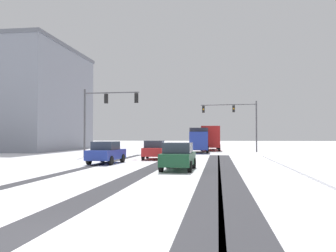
# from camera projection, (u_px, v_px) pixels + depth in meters

# --- Properties ---
(ground_plane) EXTENTS (300.00, 300.00, 0.00)m
(ground_plane) POSITION_uv_depth(u_px,v_px,m) (18.00, 239.00, 6.95)
(ground_plane) COLOR white
(wheel_track_left_lane) EXTENTS (1.16, 33.19, 0.01)m
(wheel_track_left_lane) POSITION_uv_depth(u_px,v_px,m) (150.00, 169.00, 21.93)
(wheel_track_left_lane) COLOR #38383D
(wheel_track_left_lane) RESTS_ON ground
(wheel_track_right_lane) EXTENTS (1.13, 33.19, 0.01)m
(wheel_track_right_lane) POSITION_uv_depth(u_px,v_px,m) (228.00, 170.00, 21.28)
(wheel_track_right_lane) COLOR #38383D
(wheel_track_right_lane) RESTS_ON ground
(wheel_track_center) EXTENTS (0.73, 33.19, 0.01)m
(wheel_track_center) POSITION_uv_depth(u_px,v_px,m) (84.00, 168.00, 22.51)
(wheel_track_center) COLOR #38383D
(wheel_track_center) RESTS_ON ground
(wheel_track_oncoming) EXTENTS (0.99, 33.19, 0.01)m
(wheel_track_oncoming) POSITION_uv_depth(u_px,v_px,m) (212.00, 170.00, 21.41)
(wheel_track_oncoming) COLOR #38383D
(wheel_track_oncoming) RESTS_ON ground
(traffic_signal_far_right) EXTENTS (7.20, 0.72, 6.50)m
(traffic_signal_far_right) POSITION_uv_depth(u_px,v_px,m) (236.00, 115.00, 46.18)
(traffic_signal_far_right) COLOR #47474C
(traffic_signal_far_right) RESTS_ON ground
(traffic_signal_near_left) EXTENTS (5.46, 0.53, 6.50)m
(traffic_signal_near_left) POSITION_uv_depth(u_px,v_px,m) (103.00, 109.00, 33.87)
(traffic_signal_near_left) COLOR #47474C
(traffic_signal_near_left) RESTS_ON ground
(car_red_lead) EXTENTS (1.99, 4.18, 1.62)m
(car_red_lead) POSITION_uv_depth(u_px,v_px,m) (154.00, 150.00, 31.18)
(car_red_lead) COLOR red
(car_red_lead) RESTS_ON ground
(car_blue_second) EXTENTS (2.02, 4.19, 1.62)m
(car_blue_second) POSITION_uv_depth(u_px,v_px,m) (106.00, 152.00, 26.21)
(car_blue_second) COLOR #233899
(car_blue_second) RESTS_ON ground
(car_dark_green_third) EXTENTS (1.90, 4.14, 1.62)m
(car_dark_green_third) POSITION_uv_depth(u_px,v_px,m) (178.00, 156.00, 21.13)
(car_dark_green_third) COLOR #194C2D
(car_dark_green_third) RESTS_ON ground
(bus_oncoming) EXTENTS (2.96, 11.08, 3.38)m
(bus_oncoming) POSITION_uv_depth(u_px,v_px,m) (210.00, 136.00, 52.53)
(bus_oncoming) COLOR #B21E1E
(bus_oncoming) RESTS_ON ground
(box_truck_delivery) EXTENTS (2.54, 7.49, 3.02)m
(box_truck_delivery) POSITION_uv_depth(u_px,v_px,m) (199.00, 139.00, 44.19)
(box_truck_delivery) COLOR #233899
(box_truck_delivery) RESTS_ON ground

